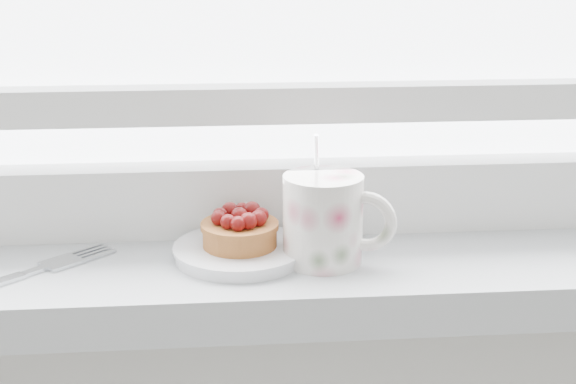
{
  "coord_description": "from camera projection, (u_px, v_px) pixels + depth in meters",
  "views": [
    {
      "loc": [
        -0.02,
        1.2,
        1.22
      ],
      "look_at": [
        0.03,
        1.88,
        1.01
      ],
      "focal_mm": 50.0,
      "sensor_mm": 36.0,
      "label": 1
    }
  ],
  "objects": [
    {
      "name": "saucer",
      "position": [
        240.0,
        251.0,
        0.74
      ],
      "size": [
        0.12,
        0.12,
        0.01
      ],
      "primitive_type": "cylinder",
      "color": "white",
      "rests_on": "windowsill"
    },
    {
      "name": "raspberry_tart",
      "position": [
        240.0,
        229.0,
        0.73
      ],
      "size": [
        0.07,
        0.07,
        0.04
      ],
      "color": "brown",
      "rests_on": "saucer"
    },
    {
      "name": "floral_mug",
      "position": [
        326.0,
        217.0,
        0.72
      ],
      "size": [
        0.11,
        0.09,
        0.12
      ],
      "color": "white",
      "rests_on": "windowsill"
    },
    {
      "name": "fork",
      "position": [
        4.0,
        281.0,
        0.69
      ],
      "size": [
        0.17,
        0.16,
        0.0
      ],
      "color": "silver",
      "rests_on": "windowsill"
    }
  ]
}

